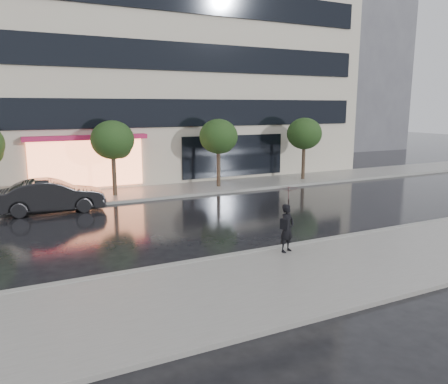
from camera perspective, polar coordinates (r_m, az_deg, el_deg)
ground at (r=15.49m, az=5.31°, el=-6.49°), size 120.00×120.00×0.00m
sidewalk_near at (r=12.97m, az=12.95°, el=-10.00°), size 60.00×4.50×0.12m
sidewalk_far at (r=24.53m, az=-7.30°, el=0.18°), size 60.00×3.50×0.12m
curb_near at (r=14.67m, az=7.38°, el=-7.27°), size 60.00×0.25×0.14m
curb_far at (r=22.91m, az=-5.86°, el=-0.54°), size 60.00×0.25×0.14m
office_building at (r=31.79m, az=-12.53°, el=18.68°), size 30.00×12.76×18.00m
bg_building_right at (r=52.89m, az=13.93°, el=14.39°), size 12.00×12.00×16.00m
tree_mid_west at (r=23.16m, az=-14.22°, el=6.43°), size 2.20×2.20×3.99m
tree_mid_east at (r=25.11m, az=-0.63°, el=7.11°), size 2.20×2.20×3.99m
tree_far_east at (r=28.23m, az=10.51°, el=7.36°), size 2.20×2.20×3.99m
parked_car at (r=20.98m, az=-21.53°, el=-0.47°), size 4.60×1.84×1.49m
pedestrian_with_umbrella at (r=13.85m, az=8.38°, el=-2.30°), size 1.06×1.07×2.13m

